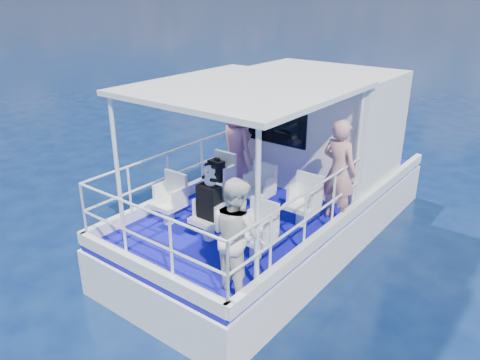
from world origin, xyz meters
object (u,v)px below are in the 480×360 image
object	(u,v)px
passenger_port_fwd	(236,145)
backpack_center	(209,202)
panda	(210,175)
passenger_stbd_aft	(236,235)

from	to	relation	value
passenger_port_fwd	backpack_center	bearing A→B (deg)	134.23
passenger_port_fwd	panda	bearing A→B (deg)	134.88
panda	backpack_center	bearing A→B (deg)	-136.02
panda	passenger_stbd_aft	bearing A→B (deg)	-34.85
passenger_port_fwd	passenger_stbd_aft	size ratio (longest dim) A/B	1.08
passenger_port_fwd	backpack_center	distance (m)	2.25
passenger_port_fwd	backpack_center	size ratio (longest dim) A/B	3.11
backpack_center	passenger_stbd_aft	bearing A→B (deg)	-33.71
passenger_stbd_aft	panda	world-z (taller)	passenger_stbd_aft
backpack_center	panda	xyz separation A→B (m)	(0.02, 0.02, 0.44)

